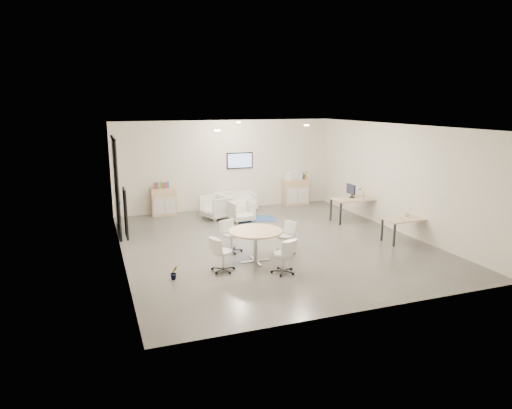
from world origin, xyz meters
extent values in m
cube|color=#4F4C48|center=(0.00, 0.00, -0.40)|extent=(8.00, 9.00, 0.80)
cube|color=white|center=(0.00, 0.00, 3.60)|extent=(8.00, 9.00, 0.80)
cube|color=silver|center=(0.00, 4.90, 1.60)|extent=(8.00, 0.80, 3.20)
cube|color=silver|center=(0.00, -4.90, 1.60)|extent=(8.00, 0.80, 3.20)
cube|color=silver|center=(-4.40, 0.00, 1.60)|extent=(0.80, 9.00, 3.20)
cube|color=silver|center=(4.40, 0.00, 1.60)|extent=(0.80, 9.00, 3.20)
cube|color=black|center=(-3.96, 2.50, 1.43)|extent=(0.02, 1.90, 2.85)
cube|color=black|center=(-3.94, 2.50, 2.81)|extent=(0.06, 1.90, 0.08)
cube|color=black|center=(-3.94, 1.59, 1.43)|extent=(0.06, 0.08, 2.85)
cube|color=black|center=(-3.94, 3.41, 1.43)|extent=(0.06, 0.08, 2.85)
cube|color=black|center=(-3.94, 2.65, 1.43)|extent=(0.06, 0.07, 2.85)
cube|color=#B2B2B7|center=(-3.90, 2.05, 1.05)|extent=(0.04, 0.60, 0.05)
cube|color=black|center=(-3.98, -1.60, 1.55)|extent=(0.04, 0.54, 1.04)
cube|color=white|center=(-3.95, -1.60, 1.55)|extent=(0.01, 0.46, 0.96)
cube|color=#D94A6F|center=(-3.95, -1.60, 1.35)|extent=(0.01, 0.32, 0.30)
cube|color=black|center=(0.50, 4.46, 1.75)|extent=(0.98, 0.05, 0.58)
cube|color=#8CA7F3|center=(0.50, 4.44, 1.75)|extent=(0.90, 0.01, 0.50)
cylinder|color=#FFEAC6|center=(-1.80, -1.00, 3.18)|extent=(0.14, 0.14, 0.03)
cylinder|color=#FFEAC6|center=(1.20, 0.50, 3.18)|extent=(0.14, 0.14, 0.03)
cylinder|color=#FFEAC6|center=(0.00, 3.00, 3.18)|extent=(0.14, 0.14, 0.03)
cube|color=tan|center=(-2.33, 4.26, 0.47)|extent=(0.83, 0.42, 0.94)
cube|color=silver|center=(-2.52, 4.04, 0.38)|extent=(0.35, 0.02, 0.56)
cube|color=silver|center=(-2.13, 4.04, 0.38)|extent=(0.35, 0.02, 0.56)
cube|color=tan|center=(2.65, 4.24, 0.49)|extent=(0.97, 0.45, 0.97)
cube|color=silver|center=(2.42, 4.01, 0.39)|extent=(0.41, 0.02, 0.58)
cube|color=silver|center=(2.87, 4.01, 0.39)|extent=(0.41, 0.02, 0.58)
cube|color=red|center=(-2.59, 4.26, 1.05)|extent=(0.04, 0.14, 0.22)
cube|color=#337FCC|center=(-2.52, 4.26, 1.05)|extent=(0.04, 0.14, 0.22)
cube|color=gold|center=(-2.46, 4.26, 1.05)|extent=(0.04, 0.14, 0.22)
cube|color=#4CB24C|center=(-2.40, 4.26, 1.05)|extent=(0.04, 0.14, 0.22)
cube|color=#CC6619|center=(-2.34, 4.26, 1.05)|extent=(0.04, 0.14, 0.22)
cube|color=purple|center=(-2.27, 4.26, 1.05)|extent=(0.04, 0.14, 0.22)
cube|color=#E54C7F|center=(-2.21, 4.26, 1.05)|extent=(0.04, 0.14, 0.22)
cube|color=teal|center=(-2.15, 4.26, 1.05)|extent=(0.04, 0.14, 0.22)
cube|color=white|center=(2.56, 4.24, 1.12)|extent=(0.59, 0.52, 0.31)
cube|color=white|center=(2.56, 4.24, 1.31)|extent=(0.44, 0.39, 0.07)
cube|color=silver|center=(0.23, 4.09, 0.23)|extent=(1.51, 0.85, 0.27)
cube|color=silver|center=(0.23, 4.37, 0.50)|extent=(1.47, 0.28, 0.27)
cube|color=silver|center=(-0.44, 4.09, 0.37)|extent=(0.19, 0.74, 0.55)
cube|color=silver|center=(0.89, 4.09, 0.37)|extent=(0.19, 0.74, 0.55)
cube|color=#315797|center=(0.45, 2.67, 0.01)|extent=(1.46, 1.09, 0.01)
imported|color=silver|center=(-0.75, 3.20, 0.43)|extent=(1.04, 1.07, 0.86)
imported|color=silver|center=(-0.07, 2.55, 0.37)|extent=(0.77, 0.73, 0.74)
cube|color=tan|center=(3.40, 1.33, 0.74)|extent=(1.48, 0.77, 0.04)
cube|color=black|center=(2.72, 1.02, 0.36)|extent=(0.05, 0.05, 0.72)
cube|color=black|center=(4.08, 1.02, 0.36)|extent=(0.05, 0.05, 0.72)
cube|color=black|center=(2.72, 1.64, 0.36)|extent=(0.05, 0.05, 0.72)
cube|color=black|center=(4.08, 1.64, 0.36)|extent=(0.05, 0.05, 0.72)
cube|color=tan|center=(3.56, -1.14, 0.66)|extent=(1.32, 0.70, 0.04)
cube|color=black|center=(2.95, -1.42, 0.32)|extent=(0.05, 0.05, 0.64)
cube|color=black|center=(4.16, -1.42, 0.32)|extent=(0.05, 0.05, 0.64)
cube|color=black|center=(2.95, -0.87, 0.32)|extent=(0.05, 0.05, 0.64)
cube|color=black|center=(4.16, -0.87, 0.32)|extent=(0.05, 0.05, 0.64)
cylinder|color=black|center=(3.40, 1.48, 0.77)|extent=(0.20, 0.20, 0.02)
cube|color=black|center=(3.40, 1.48, 0.89)|extent=(0.04, 0.03, 0.24)
cube|color=black|center=(3.35, 1.48, 1.04)|extent=(0.03, 0.50, 0.32)
cylinder|color=tan|center=(-0.96, -1.27, 0.77)|extent=(1.31, 1.31, 0.04)
cylinder|color=#B2B2B7|center=(-0.96, -1.27, 0.38)|extent=(0.10, 0.10, 0.75)
cube|color=#B2B2B7|center=(-0.96, -1.27, 0.01)|extent=(0.76, 0.06, 0.03)
cube|color=#B2B2B7|center=(-0.96, -1.27, 0.01)|extent=(0.06, 0.76, 0.03)
imported|color=#3F7F3F|center=(2.98, 4.24, 1.10)|extent=(0.37, 0.39, 0.26)
imported|color=#3F7F3F|center=(-3.04, -1.73, 0.07)|extent=(0.27, 0.35, 0.14)
imported|color=white|center=(3.65, -1.00, 0.73)|extent=(0.13, 0.11, 0.11)
camera|label=1|loc=(-4.57, -11.22, 3.81)|focal=32.00mm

